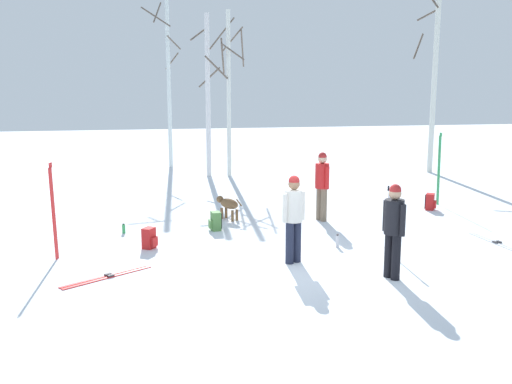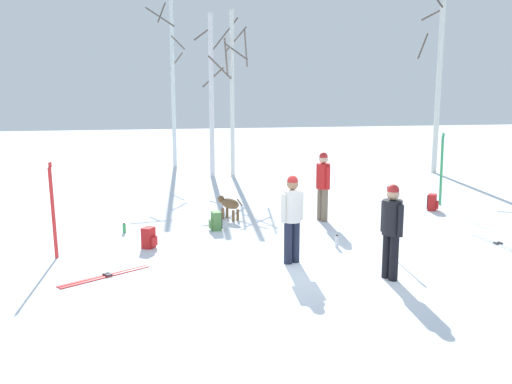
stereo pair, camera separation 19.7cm
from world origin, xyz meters
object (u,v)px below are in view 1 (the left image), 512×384
(ski_poles_0, at_px, (388,217))
(ski_pair_lying_0, at_px, (107,277))
(ski_pair_planted_1, at_px, (53,212))
(water_bottle_0, at_px, (337,241))
(person_2, at_px, (294,213))
(backpack_1, at_px, (430,202))
(backpack_0, at_px, (149,238))
(water_bottle_1, at_px, (124,229))
(ski_pair_planted_0, at_px, (439,169))
(birch_tree_3, at_px, (434,72))
(birch_tree_0, at_px, (168,77))
(person_1, at_px, (394,225))
(birch_tree_2, at_px, (229,90))
(person_0, at_px, (322,182))
(backpack_2, at_px, (215,221))
(dog, at_px, (228,204))
(birch_tree_1, at_px, (208,93))
(ski_pair_lying_1, at_px, (498,243))

(ski_poles_0, bearing_deg, ski_pair_lying_0, -173.16)
(ski_pair_planted_1, relative_size, water_bottle_0, 6.89)
(person_2, height_order, backpack_1, person_2)
(backpack_0, distance_m, water_bottle_1, 1.47)
(ski_pair_planted_0, relative_size, backpack_0, 4.58)
(ski_poles_0, distance_m, birch_tree_3, 11.29)
(water_bottle_0, distance_m, birch_tree_0, 12.71)
(ski_pair_lying_0, height_order, birch_tree_3, birch_tree_3)
(person_1, relative_size, birch_tree_2, 0.30)
(ski_poles_0, bearing_deg, person_0, 101.87)
(person_0, distance_m, backpack_1, 3.38)
(ski_pair_planted_0, distance_m, water_bottle_0, 5.51)
(backpack_2, bearing_deg, backpack_0, -140.52)
(ski_pair_planted_0, distance_m, backpack_2, 6.73)
(dog, relative_size, water_bottle_0, 2.66)
(dog, relative_size, ski_poles_0, 0.55)
(ski_pair_lying_0, distance_m, backpack_1, 9.21)
(ski_poles_0, bearing_deg, birch_tree_3, 60.25)
(ski_poles_0, relative_size, water_bottle_1, 5.94)
(ski_pair_planted_1, height_order, water_bottle_0, ski_pair_planted_1)
(backpack_0, height_order, water_bottle_0, backpack_0)
(water_bottle_0, bearing_deg, person_1, -79.85)
(birch_tree_0, bearing_deg, person_2, -81.21)
(birch_tree_1, bearing_deg, ski_pair_planted_1, -112.66)
(water_bottle_1, height_order, birch_tree_1, birch_tree_1)
(person_2, xyz_separation_m, backpack_2, (-1.23, 2.71, -0.77))
(ski_pair_planted_0, xyz_separation_m, ski_pair_lying_1, (-0.54, -3.99, -0.99))
(person_1, distance_m, ski_pair_lying_1, 3.70)
(water_bottle_1, bearing_deg, birch_tree_0, 82.14)
(water_bottle_1, bearing_deg, person_0, 5.23)
(ski_pair_lying_0, relative_size, birch_tree_2, 0.27)
(ski_poles_0, xyz_separation_m, birch_tree_0, (-4.05, 12.34, 2.74))
(ski_poles_0, bearing_deg, water_bottle_0, 152.26)
(backpack_1, bearing_deg, birch_tree_0, 127.08)
(person_0, xyz_separation_m, ski_poles_0, (0.60, -2.85, -0.25))
(person_0, distance_m, water_bottle_0, 2.53)
(birch_tree_2, bearing_deg, ski_pair_lying_1, -64.75)
(person_0, height_order, backpack_0, person_0)
(ski_pair_lying_1, distance_m, backpack_2, 6.29)
(dog, xyz_separation_m, backpack_2, (-0.42, -1.02, -0.17))
(ski_pair_planted_0, height_order, backpack_1, ski_pair_planted_0)
(backpack_2, relative_size, birch_tree_1, 0.08)
(dog, xyz_separation_m, ski_pair_lying_0, (-2.69, -4.01, -0.38))
(dog, bearing_deg, backpack_1, 1.85)
(person_0, relative_size, ski_pair_planted_1, 0.89)
(ski_pair_planted_0, bearing_deg, ski_pair_lying_1, -97.71)
(person_0, xyz_separation_m, backpack_2, (-2.71, -0.53, -0.77))
(person_1, height_order, birch_tree_0, birch_tree_0)
(birch_tree_3, bearing_deg, ski_pair_lying_1, -106.85)
(ski_pair_lying_1, height_order, birch_tree_3, birch_tree_3)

